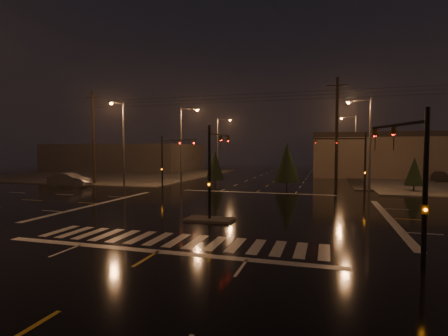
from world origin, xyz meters
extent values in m
plane|color=black|center=(0.00, 0.00, 0.00)|extent=(140.00, 140.00, 0.00)
cube|color=#47443F|center=(-30.00, 30.00, 0.06)|extent=(36.00, 36.00, 0.12)
cube|color=#47443F|center=(0.00, -4.00, 0.07)|extent=(3.00, 1.60, 0.15)
cube|color=beige|center=(0.00, -9.00, 0.01)|extent=(15.00, 2.60, 0.01)
cube|color=beige|center=(0.00, -11.00, 0.01)|extent=(16.00, 0.50, 0.01)
cube|color=beige|center=(0.00, 11.00, 0.01)|extent=(16.00, 0.50, 0.01)
cube|color=#3D3735|center=(-35.00, 42.00, 2.80)|extent=(30.00, 18.00, 5.60)
cylinder|color=black|center=(0.00, -4.00, 3.00)|extent=(0.18, 0.18, 6.00)
cylinder|color=black|center=(0.00, -1.75, 5.50)|extent=(0.12, 4.50, 0.12)
imported|color=#594707|center=(0.00, 0.27, 5.45)|extent=(0.16, 0.20, 1.00)
cube|color=#594707|center=(0.00, -4.00, 2.30)|extent=(0.25, 0.18, 0.35)
cylinder|color=black|center=(10.50, 10.50, 3.00)|extent=(0.18, 0.18, 6.00)
cylinder|color=black|center=(8.15, 9.64, 5.50)|extent=(4.74, 1.82, 0.12)
imported|color=#594707|center=(6.04, 8.88, 5.45)|extent=(0.24, 0.22, 1.00)
cube|color=#594707|center=(10.50, 10.50, 2.30)|extent=(0.25, 0.18, 0.35)
cylinder|color=black|center=(-10.50, 10.50, 3.00)|extent=(0.18, 0.18, 6.00)
cylinder|color=black|center=(-8.15, 9.64, 5.50)|extent=(4.74, 1.82, 0.12)
imported|color=#594707|center=(-6.04, 8.88, 5.45)|extent=(0.24, 0.22, 1.00)
cube|color=#594707|center=(-10.50, 10.50, 2.30)|extent=(0.25, 0.18, 0.35)
cylinder|color=black|center=(10.50, -10.50, 3.00)|extent=(0.18, 0.18, 6.00)
cylinder|color=black|center=(9.82, -8.62, 5.50)|extent=(1.48, 3.80, 0.12)
imported|color=#594707|center=(9.20, -6.93, 5.45)|extent=(0.22, 0.24, 1.00)
cube|color=#594707|center=(10.50, -10.50, 2.30)|extent=(0.25, 0.18, 0.35)
cylinder|color=#38383A|center=(-11.50, 18.00, 5.00)|extent=(0.24, 0.24, 10.00)
cylinder|color=#38383A|center=(-10.30, 18.00, 9.80)|extent=(2.40, 0.14, 0.14)
cube|color=#38383A|center=(-9.20, 18.00, 9.75)|extent=(0.70, 0.30, 0.18)
sphere|color=orange|center=(-9.20, 18.00, 9.62)|extent=(0.32, 0.32, 0.32)
cylinder|color=#38383A|center=(-11.50, 34.00, 5.00)|extent=(0.24, 0.24, 10.00)
cylinder|color=#38383A|center=(-10.30, 34.00, 9.80)|extent=(2.40, 0.14, 0.14)
cube|color=#38383A|center=(-9.20, 34.00, 9.75)|extent=(0.70, 0.30, 0.18)
sphere|color=orange|center=(-9.20, 34.00, 9.62)|extent=(0.32, 0.32, 0.32)
cylinder|color=#38383A|center=(11.50, 16.00, 5.00)|extent=(0.24, 0.24, 10.00)
cylinder|color=#38383A|center=(10.30, 16.00, 9.80)|extent=(2.40, 0.14, 0.14)
cube|color=#38383A|center=(9.20, 16.00, 9.75)|extent=(0.70, 0.30, 0.18)
sphere|color=orange|center=(9.20, 16.00, 9.62)|extent=(0.32, 0.32, 0.32)
cylinder|color=#38383A|center=(11.50, 36.00, 5.00)|extent=(0.24, 0.24, 10.00)
cylinder|color=#38383A|center=(10.30, 36.00, 9.80)|extent=(2.40, 0.14, 0.14)
cube|color=#38383A|center=(9.20, 36.00, 9.75)|extent=(0.70, 0.30, 0.18)
sphere|color=orange|center=(9.20, 36.00, 9.62)|extent=(0.32, 0.32, 0.32)
cylinder|color=#38383A|center=(-16.00, 11.50, 5.00)|extent=(0.24, 0.24, 10.00)
cylinder|color=#38383A|center=(-16.00, 10.30, 9.80)|extent=(0.14, 2.40, 0.14)
cube|color=#38383A|center=(-16.00, 9.20, 9.75)|extent=(0.30, 0.70, 0.18)
sphere|color=orange|center=(-16.00, 9.20, 9.62)|extent=(0.32, 0.32, 0.32)
cylinder|color=black|center=(-22.00, 14.00, 6.00)|extent=(0.32, 0.32, 12.00)
cube|color=black|center=(-22.00, 14.00, 11.20)|extent=(2.20, 0.12, 0.12)
cylinder|color=black|center=(8.00, 14.00, 6.00)|extent=(0.32, 0.32, 12.00)
cube|color=black|center=(8.00, 14.00, 11.20)|extent=(2.20, 0.12, 0.12)
cylinder|color=black|center=(15.94, 16.42, 0.35)|extent=(0.18, 0.18, 0.70)
cone|color=black|center=(15.94, 16.42, 2.20)|extent=(1.92, 1.92, 3.00)
cylinder|color=black|center=(-6.51, 17.19, 0.35)|extent=(0.18, 0.18, 0.70)
cone|color=black|center=(-6.51, 17.19, 2.53)|extent=(2.34, 2.34, 3.66)
cylinder|color=black|center=(2.60, 16.27, 0.35)|extent=(0.18, 0.18, 0.70)
cone|color=black|center=(2.60, 16.27, 2.99)|extent=(2.93, 2.93, 4.58)
imported|color=black|center=(22.15, 29.93, 0.78)|extent=(2.10, 4.69, 1.57)
imported|color=slate|center=(-22.71, 10.26, 0.85)|extent=(5.19, 1.93, 1.69)
camera|label=1|loc=(7.06, -24.65, 4.47)|focal=28.00mm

